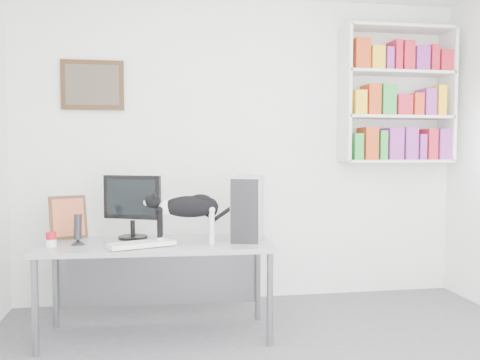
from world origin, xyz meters
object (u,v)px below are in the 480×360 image
Objects in this scene: leaning_print at (68,216)px; keyboard at (141,244)px; soup_can at (51,240)px; bookshelf at (397,95)px; pc_tower at (248,208)px; cat at (188,219)px; desk at (157,289)px; speaker at (78,229)px; monitor at (132,206)px.

keyboard is at bearing -59.46° from leaning_print.
bookshelf is at bearing 14.63° from soup_can.
pc_tower is 0.48m from cat.
speaker is at bearing -177.94° from desk.
leaning_print is (-0.55, 0.42, 0.15)m from keyboard.
speaker is (-2.72, -0.70, -1.05)m from bookshelf.
keyboard is 1.36× the size of leaning_print.
desk is 3.38× the size of monitor.
desk is 0.40m from keyboard.
monitor is 0.44m from speaker.
pc_tower is 1.23m from speaker.
soup_can is (-1.39, -0.09, -0.18)m from pc_tower.
soup_can is (-0.06, -0.33, -0.12)m from leaning_print.
speaker is 2.19× the size of soup_can.
pc_tower is at bearing -7.13° from keyboard.
desk is 0.82m from soup_can.
bookshelf is 2.74m from desk.
pc_tower is at bearing 13.73° from monitor.
cat is (0.93, -0.05, 0.13)m from soup_can.
soup_can is at bearing 151.05° from keyboard.
leaning_print is at bearing 159.78° from desk.
keyboard is (0.07, -0.34, -0.23)m from monitor.
desk is 3.51× the size of pc_tower.
speaker is at bearing 174.67° from cat.
pc_tower reaches higher than desk.
bookshelf is 3.71× the size of leaning_print.
pc_tower is (0.85, -0.16, -0.01)m from monitor.
cat is at bearing -13.30° from keyboard.
cat is (0.40, -0.30, -0.06)m from monitor.
pc_tower is at bearing 20.16° from cat.
keyboard is 0.83m from pc_tower.
cat is (0.76, -0.11, 0.07)m from speaker.
soup_can is (-0.17, -0.06, -0.06)m from speaker.
cat is (-0.45, -0.14, -0.05)m from pc_tower.
leaning_print is at bearing -174.03° from pc_tower.
bookshelf is 2.55× the size of monitor.
speaker is 0.77m from cat.
leaning_print is 0.57× the size of cat.
speaker reaches higher than soup_can.
cat is at bearing -3.35° from soup_can.
leaning_print is at bearing 79.47° from soup_can.
pc_tower is 4.58× the size of soup_can.
leaning_print is 0.95m from cat.
speaker reaches higher than keyboard.
soup_can is (-2.89, -0.75, -1.11)m from bookshelf.
keyboard is (-2.28, -0.85, -1.15)m from bookshelf.
cat is (-1.96, -0.81, -0.99)m from bookshelf.
speaker is at bearing -90.19° from leaning_print.
speaker is at bearing -127.63° from monitor.
speaker is (-0.37, -0.19, -0.13)m from monitor.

